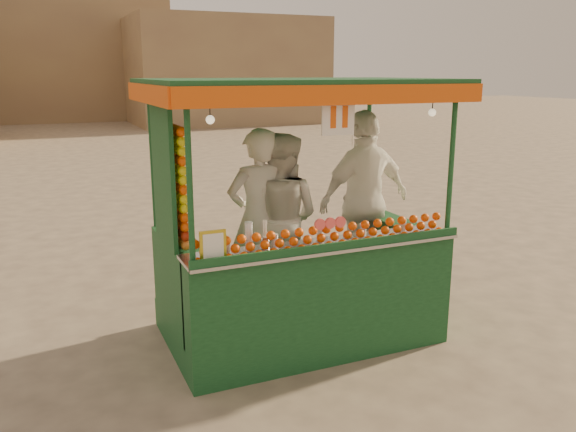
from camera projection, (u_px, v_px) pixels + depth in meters
name	position (u px, v px, depth m)	size (l,w,h in m)	color
ground	(287.00, 344.00, 5.46)	(90.00, 90.00, 0.00)	brown
building_right	(225.00, 71.00, 28.94)	(9.00, 6.00, 5.00)	#8E7650
building_center	(24.00, 51.00, 30.57)	(14.00, 7.00, 7.00)	#8E7650
juice_cart	(295.00, 261.00, 5.38)	(2.65, 1.72, 2.41)	#103C1B
vendor_left	(258.00, 218.00, 5.52)	(0.65, 0.46, 1.69)	silver
vendor_middle	(280.00, 218.00, 5.65)	(1.00, 1.00, 1.64)	silver
vendor_right	(365.00, 200.00, 5.98)	(1.12, 0.58, 1.83)	white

